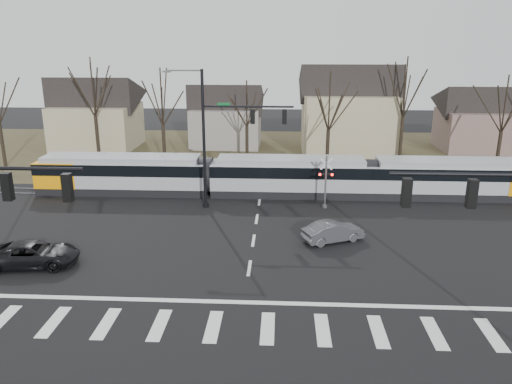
{
  "coord_description": "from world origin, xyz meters",
  "views": [
    {
      "loc": [
        1.71,
        -23.18,
        12.04
      ],
      "look_at": [
        0.0,
        9.0,
        2.3
      ],
      "focal_mm": 35.0,
      "sensor_mm": 36.0,
      "label": 1
    }
  ],
  "objects_px": {
    "sedan": "(333,232)",
    "rail_crossing_signal": "(326,184)",
    "tram": "(288,175)",
    "suv": "(33,254)"
  },
  "relations": [
    {
      "from": "sedan",
      "to": "rail_crossing_signal",
      "type": "xyz_separation_m",
      "value": [
        0.02,
        6.63,
        1.24
      ]
    },
    {
      "from": "tram",
      "to": "sedan",
      "type": "height_order",
      "value": "tram"
    },
    {
      "from": "suv",
      "to": "rail_crossing_signal",
      "type": "relative_size",
      "value": 1.3
    },
    {
      "from": "suv",
      "to": "sedan",
      "type": "bearing_deg",
      "value": -82.39
    },
    {
      "from": "tram",
      "to": "suv",
      "type": "xyz_separation_m",
      "value": [
        -14.33,
        -14.31,
        -1.0
      ]
    },
    {
      "from": "tram",
      "to": "rail_crossing_signal",
      "type": "height_order",
      "value": "rail_crossing_signal"
    },
    {
      "from": "sedan",
      "to": "rail_crossing_signal",
      "type": "height_order",
      "value": "rail_crossing_signal"
    },
    {
      "from": "sedan",
      "to": "rail_crossing_signal",
      "type": "relative_size",
      "value": 1.03
    },
    {
      "from": "suv",
      "to": "rail_crossing_signal",
      "type": "xyz_separation_m",
      "value": [
        17.09,
        11.1,
        1.19
      ]
    },
    {
      "from": "suv",
      "to": "rail_crossing_signal",
      "type": "distance_m",
      "value": 20.42
    }
  ]
}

